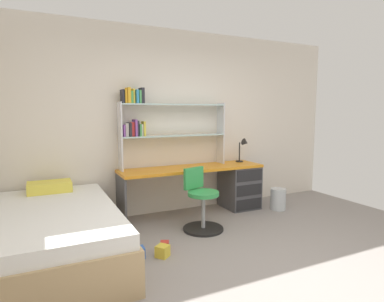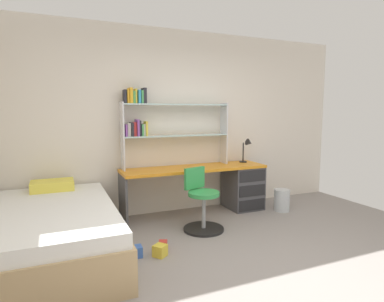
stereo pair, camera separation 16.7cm
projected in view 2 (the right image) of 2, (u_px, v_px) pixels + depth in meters
ground_plane at (262, 278)px, 2.95m from camera, size 5.80×5.47×0.02m
room_shell at (107, 127)px, 3.39m from camera, size 5.80×5.47×2.72m
desk at (229, 184)px, 4.96m from camera, size 2.15×0.56×0.71m
bookshelf_hutch at (160, 121)px, 4.58m from camera, size 1.60×0.22×1.13m
desk_lamp at (248, 147)px, 5.11m from camera, size 0.20×0.16×0.38m
swivel_chair at (202, 206)px, 4.11m from camera, size 0.52×0.52×0.79m
bed_platform at (54, 233)px, 3.31m from camera, size 1.25×2.08×0.66m
waste_bin at (282, 200)px, 4.92m from camera, size 0.24×0.24×0.33m
toy_block_blue_0 at (136, 251)px, 3.36m from camera, size 0.12×0.12×0.11m
toy_block_red_1 at (163, 245)px, 3.55m from camera, size 0.12×0.12×0.09m
toy_block_yellow_2 at (160, 251)px, 3.37m from camera, size 0.17×0.17×0.12m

